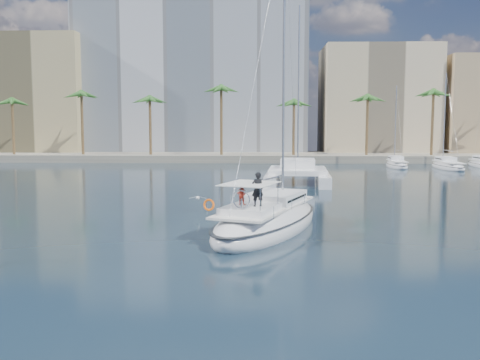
{
  "coord_description": "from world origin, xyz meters",
  "views": [
    {
      "loc": [
        0.12,
        -29.64,
        6.14
      ],
      "look_at": [
        -0.89,
        1.5,
        2.88
      ],
      "focal_mm": 40.0,
      "sensor_mm": 36.0,
      "label": 1
    }
  ],
  "objects": [
    {
      "name": "ground",
      "position": [
        0.0,
        0.0,
        0.0
      ],
      "size": [
        160.0,
        160.0,
        0.0
      ],
      "primitive_type": "plane",
      "color": "black",
      "rests_on": "ground"
    },
    {
      "name": "moored_yacht_b",
      "position": [
        26.5,
        45.0,
        0.0
      ],
      "size": [
        3.32,
        10.83,
        13.72
      ],
      "primitive_type": null,
      "rotation": [
        0.0,
        0.0,
        -0.02
      ],
      "color": "silver",
      "rests_on": "ground"
    },
    {
      "name": "palm_left",
      "position": [
        -34.0,
        57.0,
        10.28
      ],
      "size": [
        3.6,
        3.6,
        12.3
      ],
      "color": "brown",
      "rests_on": "ground"
    },
    {
      "name": "main_sloop",
      "position": [
        0.73,
        0.96,
        0.57
      ],
      "size": [
        8.57,
        13.75,
        19.47
      ],
      "rotation": [
        0.0,
        0.0,
        -0.36
      ],
      "color": "silver",
      "rests_on": "ground"
    },
    {
      "name": "building_tan_left",
      "position": [
        -42.0,
        69.0,
        11.0
      ],
      "size": [
        22.0,
        14.0,
        22.0
      ],
      "primitive_type": "cube",
      "color": "tan",
      "rests_on": "ground"
    },
    {
      "name": "palm_centre",
      "position": [
        0.0,
        57.0,
        10.28
      ],
      "size": [
        3.6,
        3.6,
        12.3
      ],
      "color": "brown",
      "rests_on": "ground"
    },
    {
      "name": "moored_yacht_a",
      "position": [
        20.0,
        47.0,
        0.0
      ],
      "size": [
        3.37,
        9.52,
        11.9
      ],
      "primitive_type": null,
      "rotation": [
        0.0,
        0.0,
        -0.07
      ],
      "color": "silver",
      "rests_on": "ground"
    },
    {
      "name": "quay",
      "position": [
        0.0,
        61.0,
        0.6
      ],
      "size": [
        120.0,
        14.0,
        1.2
      ],
      "primitive_type": "cube",
      "color": "gray",
      "rests_on": "ground"
    },
    {
      "name": "palm_right",
      "position": [
        34.0,
        57.0,
        10.28
      ],
      "size": [
        3.6,
        3.6,
        12.3
      ],
      "color": "brown",
      "rests_on": "ground"
    },
    {
      "name": "seagull",
      "position": [
        -4.04,
        7.34,
        1.0
      ],
      "size": [
        1.22,
        0.52,
        0.23
      ],
      "color": "silver",
      "rests_on": "ground"
    },
    {
      "name": "building_beige",
      "position": [
        22.0,
        70.0,
        10.0
      ],
      "size": [
        20.0,
        14.0,
        20.0
      ],
      "primitive_type": "cube",
      "color": "#CCB692",
      "rests_on": "ground"
    },
    {
      "name": "building_modern",
      "position": [
        -12.0,
        73.0,
        14.0
      ],
      "size": [
        42.0,
        16.0,
        28.0
      ],
      "primitive_type": "cube",
      "color": "silver",
      "rests_on": "ground"
    },
    {
      "name": "catamaran",
      "position": [
        4.38,
        26.75,
        1.17
      ],
      "size": [
        7.42,
        13.37,
        18.72
      ],
      "rotation": [
        0.0,
        0.0,
        -0.08
      ],
      "color": "silver",
      "rests_on": "ground"
    }
  ]
}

